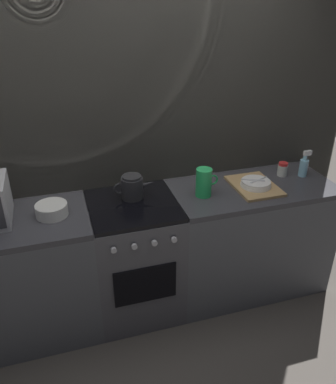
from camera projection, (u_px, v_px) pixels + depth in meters
ground_plane at (138, 304)px, 3.04m from camera, size 8.00×8.00×0.00m
back_wall at (121, 145)px, 2.76m from camera, size 3.60×0.05×2.40m
counter_left at (3, 282)px, 2.60m from camera, size 1.20×0.60×0.90m
stove_unit at (135, 258)px, 2.83m from camera, size 0.60×0.63×0.90m
counter_right at (248, 237)px, 3.07m from camera, size 1.20×0.60×0.90m
kettle at (132, 187)px, 2.66m from camera, size 0.28×0.15×0.17m
mixing_bowl at (52, 210)px, 2.47m from camera, size 0.20×0.20×0.08m
pitcher at (204, 182)px, 2.68m from camera, size 0.16×0.11×0.20m
dish_pile at (255, 185)px, 2.82m from camera, size 0.30×0.40×0.07m
spice_jar at (283, 169)px, 3.00m from camera, size 0.08×0.08×0.10m
spray_bottle at (304, 166)px, 2.98m from camera, size 0.08×0.06×0.20m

